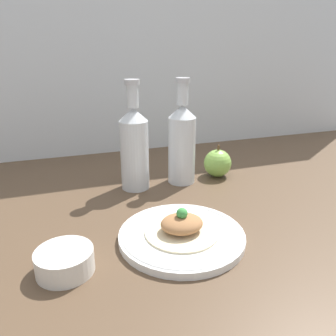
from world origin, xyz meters
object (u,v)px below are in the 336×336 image
(plated_food, at_px, (182,226))
(cider_bottle_left, at_px, (134,146))
(plate, at_px, (182,235))
(cider_bottle_right, at_px, (180,142))
(dipping_bowl, at_px, (65,261))
(apple, at_px, (218,163))

(plated_food, distance_m, cider_bottle_left, 0.28)
(plate, xyz_separation_m, cider_bottle_right, (0.10, 0.26, 0.10))
(plated_food, distance_m, cider_bottle_right, 0.29)
(cider_bottle_left, height_order, dipping_bowl, cider_bottle_left)
(plate, bearing_deg, cider_bottle_right, 70.20)
(plate, bearing_deg, plated_food, -26.57)
(cider_bottle_left, bearing_deg, plated_food, -84.32)
(apple, bearing_deg, cider_bottle_right, -177.81)
(plated_food, height_order, cider_bottle_left, cider_bottle_left)
(apple, distance_m, dipping_bowl, 0.51)
(cider_bottle_right, distance_m, apple, 0.13)
(cider_bottle_left, height_order, apple, cider_bottle_left)
(plated_food, relative_size, apple, 1.54)
(cider_bottle_right, bearing_deg, plate, -109.80)
(dipping_bowl, bearing_deg, apple, 35.29)
(plate, distance_m, dipping_bowl, 0.21)
(plate, distance_m, cider_bottle_left, 0.28)
(cider_bottle_right, relative_size, dipping_bowl, 2.91)
(plate, distance_m, cider_bottle_right, 0.30)
(cider_bottle_left, relative_size, dipping_bowl, 2.91)
(apple, bearing_deg, plate, -127.74)
(plate, bearing_deg, dipping_bowl, -172.43)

